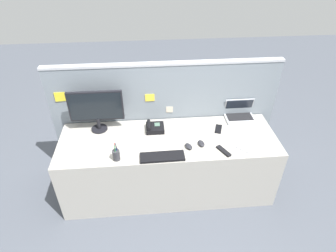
{
  "coord_description": "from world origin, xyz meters",
  "views": [
    {
      "loc": [
        -0.2,
        -2.24,
        2.48
      ],
      "look_at": [
        0.0,
        0.05,
        0.83
      ],
      "focal_mm": 30.56,
      "sensor_mm": 36.0,
      "label": 1
    }
  ],
  "objects": [
    {
      "name": "tv_remote",
      "position": [
        0.5,
        -0.25,
        0.72
      ],
      "size": [
        0.12,
        0.17,
        0.02
      ],
      "primitive_type": "cube",
      "rotation": [
        0.0,
        0.0,
        0.48
      ],
      "color": "black",
      "rests_on": "desk"
    },
    {
      "name": "keyboard_main",
      "position": [
        -0.08,
        -0.28,
        0.72
      ],
      "size": [
        0.41,
        0.14,
        0.02
      ],
      "primitive_type": "cube",
      "rotation": [
        0.0,
        0.0,
        0.01
      ],
      "color": "black",
      "rests_on": "desk"
    },
    {
      "name": "cell_phone_black_slab",
      "position": [
        0.54,
        0.11,
        0.71
      ],
      "size": [
        0.11,
        0.16,
        0.01
      ],
      "primitive_type": "cube",
      "rotation": [
        0.0,
        0.0,
        -0.33
      ],
      "color": "black",
      "rests_on": "desk"
    },
    {
      "name": "cubicle_divider",
      "position": [
        -0.0,
        0.4,
        0.68
      ],
      "size": [
        2.43,
        0.08,
        1.35
      ],
      "color": "gray",
      "rests_on": "ground_plane"
    },
    {
      "name": "computer_mouse_right_hand",
      "position": [
        0.18,
        -0.16,
        0.72
      ],
      "size": [
        0.09,
        0.11,
        0.03
      ],
      "primitive_type": "ellipsoid",
      "rotation": [
        0.0,
        0.0,
        0.33
      ],
      "color": "#232328",
      "rests_on": "desk"
    },
    {
      "name": "cell_phone_silver_slab",
      "position": [
        0.71,
        -0.22,
        0.71
      ],
      "size": [
        0.15,
        0.15,
        0.01
      ],
      "primitive_type": "cube",
      "rotation": [
        0.0,
        0.0,
        0.79
      ],
      "color": "#B7BAC1",
      "rests_on": "desk"
    },
    {
      "name": "desk_phone",
      "position": [
        -0.13,
        0.16,
        0.74
      ],
      "size": [
        0.18,
        0.17,
        0.09
      ],
      "color": "black",
      "rests_on": "desk"
    },
    {
      "name": "pen_cup",
      "position": [
        -0.5,
        -0.26,
        0.76
      ],
      "size": [
        0.07,
        0.07,
        0.18
      ],
      "color": "#333338",
      "rests_on": "desk"
    },
    {
      "name": "laptop",
      "position": [
        0.81,
        0.32,
        0.76
      ],
      "size": [
        0.32,
        0.23,
        0.21
      ],
      "color": "#B2B5BC",
      "rests_on": "desk"
    },
    {
      "name": "desk",
      "position": [
        0.0,
        0.0,
        0.35
      ],
      "size": [
        2.18,
        0.71,
        0.71
      ],
      "primitive_type": "cube",
      "color": "#ADA89E",
      "rests_on": "ground_plane"
    },
    {
      "name": "desktop_monitor",
      "position": [
        -0.7,
        0.23,
        0.97
      ],
      "size": [
        0.54,
        0.17,
        0.44
      ],
      "color": "black",
      "rests_on": "desk"
    },
    {
      "name": "computer_mouse_left_hand",
      "position": [
        0.31,
        -0.12,
        0.72
      ],
      "size": [
        0.07,
        0.11,
        0.03
      ],
      "primitive_type": "ellipsoid",
      "rotation": [
        0.0,
        0.0,
        0.14
      ],
      "color": "#232328",
      "rests_on": "desk"
    },
    {
      "name": "ground_plane",
      "position": [
        0.0,
        0.0,
        0.0
      ],
      "size": [
        10.0,
        10.0,
        0.0
      ],
      "primitive_type": "plane",
      "color": "#4C515B"
    }
  ]
}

